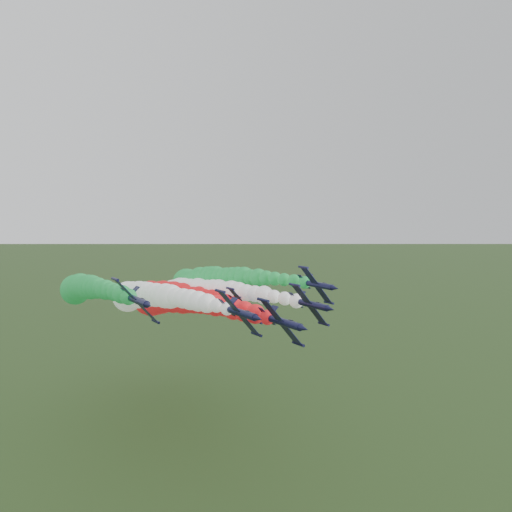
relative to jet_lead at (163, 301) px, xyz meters
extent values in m
cylinder|color=#121336|center=(-5.52, -61.99, 6.37)|extent=(1.74, 10.07, 1.74)
cone|color=#121336|center=(-5.52, -67.91, 6.37)|extent=(1.58, 2.01, 1.58)
cone|color=black|center=(-5.52, -56.51, 6.37)|extent=(1.58, 1.01, 1.58)
ellipsoid|color=black|center=(-5.18, -64.22, 6.66)|extent=(1.11, 2.10, 1.13)
cube|color=#121336|center=(-5.65, -62.21, 6.25)|extent=(7.19, 2.13, 8.16)
cylinder|color=#121336|center=(-9.19, -62.21, 10.29)|extent=(0.69, 2.91, 0.69)
cylinder|color=#121336|center=(-2.10, -62.21, 2.22)|extent=(0.69, 2.91, 0.69)
cube|color=#121336|center=(-4.55, -57.74, 7.21)|extent=(2.04, 1.68, 1.82)
cube|color=#121336|center=(-5.39, -57.74, 6.48)|extent=(2.89, 1.23, 3.27)
sphere|color=red|center=(-5.52, -58.07, 6.37)|extent=(2.58, 2.58, 2.58)
sphere|color=red|center=(-5.50, -54.28, 6.29)|extent=(3.48, 3.48, 3.48)
sphere|color=red|center=(-5.43, -50.48, 6.13)|extent=(3.77, 3.77, 3.77)
sphere|color=red|center=(-5.33, -46.69, 5.92)|extent=(4.09, 4.09, 4.09)
sphere|color=red|center=(-5.18, -42.90, 5.66)|extent=(3.67, 3.67, 3.67)
sphere|color=red|center=(-4.99, -39.10, 5.36)|extent=(4.34, 4.34, 4.34)
sphere|color=red|center=(-4.75, -35.31, 5.02)|extent=(4.34, 4.34, 4.34)
sphere|color=red|center=(-4.47, -31.52, 4.64)|extent=(4.60, 4.60, 4.60)
sphere|color=red|center=(-4.15, -27.72, 4.23)|extent=(4.95, 4.95, 4.95)
sphere|color=red|center=(-3.79, -23.93, 3.78)|extent=(5.31, 5.31, 5.31)
sphere|color=red|center=(-3.39, -20.13, 3.31)|extent=(6.01, 6.01, 6.01)
sphere|color=red|center=(-2.94, -16.34, 2.81)|extent=(5.76, 5.76, 5.76)
sphere|color=red|center=(-2.45, -12.55, 2.27)|extent=(6.29, 6.29, 6.29)
sphere|color=red|center=(-1.92, -8.75, 1.72)|extent=(6.11, 6.11, 6.11)
sphere|color=red|center=(-1.34, -4.96, 1.13)|extent=(6.61, 6.61, 6.61)
sphere|color=red|center=(-0.72, -1.16, 0.52)|extent=(7.41, 7.41, 7.41)
sphere|color=red|center=(-0.06, 2.63, -0.12)|extent=(7.24, 7.24, 7.24)
sphere|color=red|center=(0.64, 6.42, -0.78)|extent=(8.41, 8.41, 8.41)
sphere|color=red|center=(1.39, 10.22, -1.46)|extent=(8.34, 8.34, 8.34)
sphere|color=red|center=(2.18, 14.01, -2.17)|extent=(9.27, 9.27, 9.27)
sphere|color=red|center=(3.01, 17.80, -2.90)|extent=(7.68, 7.68, 7.68)
sphere|color=red|center=(3.89, 21.60, -3.65)|extent=(8.57, 8.57, 8.57)
cylinder|color=#121336|center=(-9.89, -55.99, 7.36)|extent=(1.74, 10.07, 1.74)
cone|color=#121336|center=(-9.89, -61.92, 7.36)|extent=(1.58, 2.01, 1.58)
cone|color=black|center=(-9.89, -50.51, 7.36)|extent=(1.58, 1.01, 1.58)
ellipsoid|color=black|center=(-9.56, -58.23, 7.66)|extent=(1.11, 2.10, 1.13)
cube|color=#121336|center=(-10.02, -56.22, 7.25)|extent=(7.19, 2.13, 8.16)
cylinder|color=#121336|center=(-13.56, -56.22, 11.28)|extent=(0.69, 2.91, 0.69)
cylinder|color=#121336|center=(-6.48, -56.22, 3.22)|extent=(0.69, 2.91, 0.69)
cube|color=#121336|center=(-8.93, -51.74, 8.21)|extent=(2.04, 1.68, 1.82)
cube|color=#121336|center=(-9.77, -51.74, 7.47)|extent=(2.89, 1.23, 3.27)
sphere|color=white|center=(-9.89, -52.08, 7.36)|extent=(2.36, 2.36, 2.36)
sphere|color=white|center=(-9.87, -48.28, 7.28)|extent=(2.53, 2.53, 2.53)
sphere|color=white|center=(-9.81, -44.49, 7.13)|extent=(3.61, 3.61, 3.61)
sphere|color=white|center=(-9.70, -40.70, 6.92)|extent=(3.97, 3.97, 3.97)
sphere|color=white|center=(-9.55, -36.90, 6.65)|extent=(4.13, 4.13, 4.13)
sphere|color=white|center=(-9.36, -33.11, 6.35)|extent=(4.12, 4.12, 4.12)
sphere|color=white|center=(-9.13, -29.32, 6.01)|extent=(4.15, 4.15, 4.15)
sphere|color=white|center=(-8.85, -25.52, 5.63)|extent=(5.30, 5.30, 5.30)
sphere|color=white|center=(-8.53, -21.73, 5.22)|extent=(5.61, 5.61, 5.61)
sphere|color=white|center=(-8.17, -17.93, 4.78)|extent=(5.16, 5.16, 5.16)
sphere|color=white|center=(-7.76, -14.14, 4.30)|extent=(5.74, 5.74, 5.74)
sphere|color=white|center=(-7.31, -10.35, 3.80)|extent=(5.34, 5.34, 5.34)
sphere|color=white|center=(-6.82, -6.55, 3.27)|extent=(6.37, 6.37, 6.37)
sphere|color=white|center=(-6.29, -2.76, 2.71)|extent=(6.75, 6.75, 6.75)
sphere|color=white|center=(-5.71, 1.04, 2.13)|extent=(6.70, 6.70, 6.70)
sphere|color=white|center=(-5.10, 4.83, 1.51)|extent=(7.51, 7.51, 7.51)
sphere|color=white|center=(-4.43, 8.62, 0.88)|extent=(7.07, 7.07, 7.07)
sphere|color=white|center=(-3.73, 12.42, 0.22)|extent=(7.40, 7.40, 7.40)
sphere|color=white|center=(-2.98, 16.21, -0.47)|extent=(8.26, 8.26, 8.26)
sphere|color=white|center=(-2.20, 20.00, -1.17)|extent=(7.72, 7.72, 7.72)
sphere|color=white|center=(-1.36, 23.80, -1.90)|extent=(8.08, 8.08, 8.08)
sphere|color=white|center=(-0.49, 27.59, -2.65)|extent=(9.71, 9.71, 9.71)
cylinder|color=#121336|center=(6.15, -54.92, 6.98)|extent=(1.74, 10.07, 1.74)
cone|color=#121336|center=(6.15, -60.85, 6.98)|extent=(1.58, 2.01, 1.58)
cone|color=black|center=(6.15, -49.44, 6.98)|extent=(1.58, 1.01, 1.58)
ellipsoid|color=black|center=(6.49, -57.16, 7.28)|extent=(1.11, 2.10, 1.13)
cube|color=#121336|center=(6.02, -55.15, 6.87)|extent=(7.19, 2.13, 8.16)
cylinder|color=#121336|center=(2.48, -55.15, 10.90)|extent=(0.69, 2.91, 0.69)
cylinder|color=#121336|center=(9.57, -55.15, 2.84)|extent=(0.69, 2.91, 0.69)
cube|color=#121336|center=(7.12, -50.67, 7.83)|extent=(2.04, 1.68, 1.82)
cube|color=#121336|center=(6.28, -50.67, 7.09)|extent=(2.89, 1.23, 3.27)
sphere|color=white|center=(6.15, -51.01, 6.98)|extent=(2.85, 2.85, 2.85)
sphere|color=white|center=(6.17, -47.21, 6.90)|extent=(2.76, 2.76, 2.76)
sphere|color=white|center=(6.24, -43.42, 6.75)|extent=(2.77, 2.77, 2.77)
sphere|color=white|center=(6.34, -39.63, 6.53)|extent=(3.97, 3.97, 3.97)
sphere|color=white|center=(6.49, -35.83, 6.27)|extent=(3.63, 3.63, 3.63)
sphere|color=white|center=(6.68, -32.04, 5.97)|extent=(3.79, 3.79, 3.79)
sphere|color=white|center=(6.92, -28.24, 5.63)|extent=(4.62, 4.62, 4.62)
sphere|color=white|center=(7.20, -24.45, 5.25)|extent=(5.14, 5.14, 5.14)
sphere|color=white|center=(7.52, -20.66, 4.84)|extent=(4.57, 4.57, 4.57)
sphere|color=white|center=(7.88, -16.86, 4.40)|extent=(5.63, 5.63, 5.63)
sphere|color=white|center=(8.28, -13.07, 3.92)|extent=(5.63, 5.63, 5.63)
sphere|color=white|center=(8.73, -9.27, 3.42)|extent=(5.54, 5.54, 5.54)
sphere|color=white|center=(9.22, -5.48, 2.89)|extent=(5.75, 5.75, 5.75)
sphere|color=white|center=(9.75, -1.69, 2.33)|extent=(6.80, 6.80, 6.80)
sphere|color=white|center=(10.33, 2.11, 1.75)|extent=(6.19, 6.19, 6.19)
sphere|color=white|center=(10.95, 5.90, 1.13)|extent=(6.99, 6.99, 6.99)
sphere|color=white|center=(11.61, 9.69, 0.50)|extent=(6.49, 6.49, 6.49)
sphere|color=white|center=(12.31, 13.49, -0.16)|extent=(8.22, 8.22, 8.22)
sphere|color=white|center=(13.06, 17.28, -0.85)|extent=(8.76, 8.76, 8.76)
sphere|color=white|center=(13.85, 21.08, -1.55)|extent=(7.60, 7.60, 7.60)
sphere|color=white|center=(14.68, 24.87, -2.28)|extent=(7.89, 7.89, 7.89)
sphere|color=white|center=(15.56, 28.66, -3.03)|extent=(8.91, 8.91, 8.91)
cylinder|color=#121336|center=(-23.11, -43.49, 8.88)|extent=(1.74, 10.07, 1.74)
cone|color=#121336|center=(-23.11, -49.42, 8.88)|extent=(1.58, 2.01, 1.58)
cone|color=black|center=(-23.11, -38.01, 8.88)|extent=(1.58, 1.01, 1.58)
ellipsoid|color=black|center=(-22.78, -45.73, 9.18)|extent=(1.11, 2.10, 1.13)
cube|color=#121336|center=(-23.24, -43.71, 8.77)|extent=(7.19, 2.13, 8.16)
cylinder|color=#121336|center=(-26.78, -43.71, 12.81)|extent=(0.69, 2.91, 0.69)
cylinder|color=#121336|center=(-19.70, -43.71, 4.74)|extent=(0.69, 2.91, 0.69)
cube|color=#121336|center=(-22.15, -39.24, 9.73)|extent=(2.04, 1.68, 1.82)
cube|color=#121336|center=(-22.99, -39.24, 8.99)|extent=(2.89, 1.23, 3.27)
sphere|color=green|center=(-23.11, -39.57, 8.88)|extent=(3.01, 3.01, 3.01)
sphere|color=green|center=(-23.09, -35.78, 8.81)|extent=(3.52, 3.52, 3.52)
sphere|color=green|center=(-23.03, -31.99, 8.65)|extent=(3.44, 3.44, 3.44)
sphere|color=green|center=(-22.92, -28.19, 8.44)|extent=(3.56, 3.56, 3.56)
sphere|color=green|center=(-22.77, -24.40, 8.18)|extent=(4.12, 4.12, 4.12)
sphere|color=green|center=(-22.58, -20.61, 7.88)|extent=(3.74, 3.74, 3.74)
sphere|color=green|center=(-22.35, -16.81, 7.53)|extent=(4.71, 4.71, 4.71)
sphere|color=green|center=(-22.07, -13.02, 7.16)|extent=(5.06, 5.06, 5.06)
sphere|color=green|center=(-21.75, -9.22, 6.75)|extent=(5.72, 5.72, 5.72)
sphere|color=green|center=(-21.39, -5.43, 6.30)|extent=(5.89, 5.89, 5.89)
sphere|color=green|center=(-20.98, -1.64, 5.83)|extent=(5.68, 5.68, 5.68)
sphere|color=green|center=(-20.53, 2.16, 5.33)|extent=(5.79, 5.79, 5.79)
sphere|color=green|center=(-20.04, 5.95, 4.79)|extent=(5.92, 5.92, 5.92)
sphere|color=green|center=(-19.51, 9.74, 4.23)|extent=(7.27, 7.27, 7.27)
sphere|color=green|center=(-18.93, 13.54, 3.65)|extent=(6.13, 6.13, 6.13)
sphere|color=green|center=(-18.32, 17.33, 3.04)|extent=(6.45, 6.45, 6.45)
sphere|color=green|center=(-17.66, 21.13, 2.40)|extent=(6.69, 6.69, 6.69)
sphere|color=green|center=(-16.95, 24.92, 1.74)|extent=(7.10, 7.10, 7.10)
sphere|color=green|center=(-16.21, 28.71, 1.06)|extent=(8.47, 8.47, 8.47)
sphere|color=green|center=(-15.42, 32.51, 0.35)|extent=(9.08, 9.08, 9.08)
sphere|color=green|center=(-14.58, 36.30, -0.38)|extent=(7.56, 7.56, 7.56)
sphere|color=green|center=(-13.71, 40.10, -1.13)|extent=(9.34, 9.34, 9.34)
cylinder|color=#121336|center=(15.16, -46.20, 8.87)|extent=(1.74, 10.07, 1.74)
cone|color=#121336|center=(15.16, -52.13, 8.87)|extent=(1.58, 2.01, 1.58)
cone|color=black|center=(15.16, -40.72, 8.87)|extent=(1.58, 1.01, 1.58)
ellipsoid|color=black|center=(15.49, -48.44, 9.17)|extent=(1.11, 2.10, 1.13)
cube|color=#121336|center=(15.03, -46.43, 8.76)|extent=(7.19, 2.13, 8.16)
cylinder|color=#121336|center=(11.49, -46.43, 12.79)|extent=(0.69, 2.91, 0.69)
cylinder|color=#121336|center=(18.57, -46.43, 4.73)|extent=(0.69, 2.91, 0.69)
cube|color=#121336|center=(16.12, -41.95, 9.72)|extent=(2.04, 1.68, 1.82)
cube|color=#121336|center=(15.28, -41.95, 8.98)|extent=(2.89, 1.23, 3.27)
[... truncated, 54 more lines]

